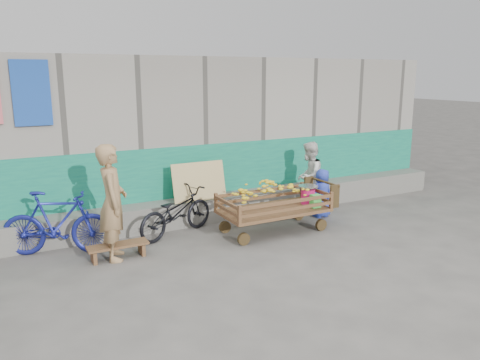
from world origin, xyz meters
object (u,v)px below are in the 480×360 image
child (322,193)px  bicycle_dark (176,212)px  bench (118,248)px  bicycle_blue (58,223)px  banana_cart (272,199)px  woman (309,177)px  vendor_man (113,202)px

child → bicycle_dark: child is taller
bench → bicycle_blue: bearing=142.8°
banana_cart → bicycle_dark: banana_cart is taller
woman → vendor_man: bearing=-26.1°
banana_cart → vendor_man: (-2.68, 0.09, 0.27)m
child → bicycle_dark: 2.85m
woman → bicycle_blue: woman is taller
vendor_man → bicycle_dark: (1.16, 0.54, -0.45)m
banana_cart → woman: 1.51m
woman → bicycle_dark: woman is taller
woman → child: 0.49m
bench → woman: (3.96, 0.69, 0.54)m
vendor_man → child: (3.99, 0.23, -0.39)m
vendor_man → bicycle_blue: size_ratio=1.04×
banana_cart → bicycle_blue: (-3.40, 0.63, -0.09)m
vendor_man → bicycle_dark: vendor_man is taller
bicycle_dark → bicycle_blue: 1.88m
banana_cart → bicycle_dark: size_ratio=1.31×
bicycle_blue → banana_cart: bearing=-76.3°
woman → bench: bearing=-25.6°
vendor_man → child: vendor_man is taller
child → bicycle_dark: bearing=-11.6°
banana_cart → child: bearing=13.4°
banana_cart → child: child is taller
woman → bicycle_dark: bearing=-33.0°
child → woman: bearing=-95.2°
banana_cart → bicycle_blue: size_ratio=1.22×
child → bicycle_blue: bicycle_blue is taller
banana_cart → vendor_man: bearing=178.2°
vendor_man → woman: (3.99, 0.66, -0.16)m
bicycle_dark → vendor_man: bearing=93.0°
bench → banana_cart: bearing=-1.3°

